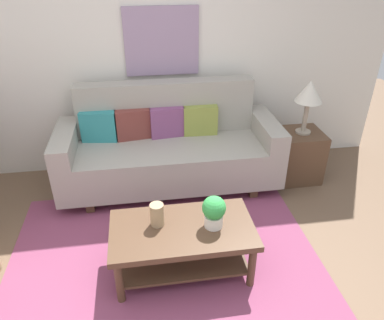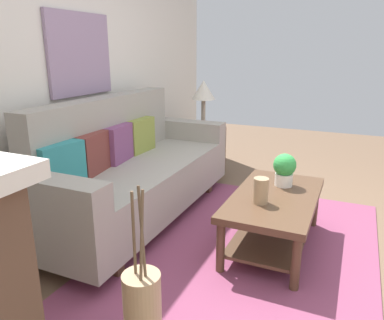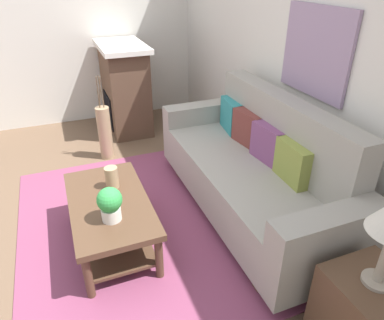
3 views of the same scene
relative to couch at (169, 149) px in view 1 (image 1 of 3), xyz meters
The scene contains 14 objects.
ground_plane 1.66m from the couch, 95.88° to the right, with size 9.45×9.45×0.00m, color brown.
wall_back 1.08m from the couch, 107.04° to the left, with size 5.45×0.10×2.70m, color silver.
area_rug 1.19m from the couch, 98.53° to the right, with size 2.57×1.88×0.01m, color #843D5B.
couch is the anchor object (origin of this frame).
throw_pillow_teal 0.76m from the couch, 169.95° to the left, with size 0.36×0.12×0.32m, color teal.
throw_pillow_maroon 0.45m from the couch, 160.48° to the left, with size 0.36×0.12×0.32m, color brown.
throw_pillow_plum 0.28m from the couch, 90.00° to the left, with size 0.36×0.12×0.32m, color #7A4270.
throw_pillow_olive 0.45m from the couch, 19.52° to the left, with size 0.36×0.12×0.32m, color olive.
coffee_table 1.28m from the couch, 91.12° to the right, with size 1.10×0.60×0.43m.
tabletop_vase 1.23m from the couch, 99.75° to the right, with size 0.11×0.11×0.18m, color tan.
potted_plant_tabletop 1.32m from the couch, 80.68° to the right, with size 0.18×0.18×0.26m.
side_table 1.44m from the couch, ahead, with size 0.44×0.44×0.56m, color #513826.
table_lamp 1.54m from the couch, ahead, with size 0.28×0.28×0.57m.
framed_painting 1.11m from the couch, 90.00° to the left, with size 0.77×0.03×0.69m, color gray.
Camera 1 is at (-0.11, -1.82, 2.27)m, focal length 34.33 mm.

